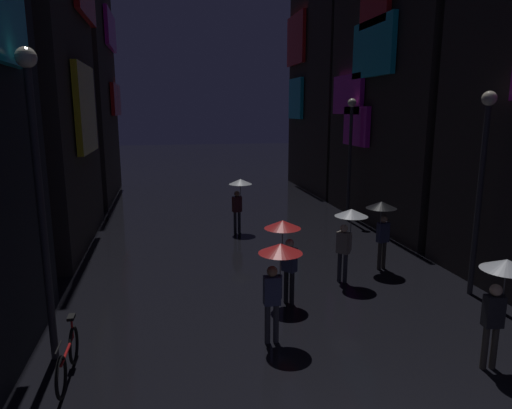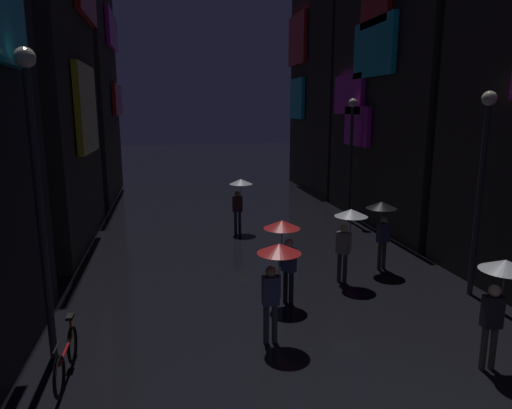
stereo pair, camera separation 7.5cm
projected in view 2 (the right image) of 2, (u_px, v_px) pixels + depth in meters
name	position (u px, v px, depth m)	size (l,w,h in m)	color
building_right_mid	(416.00, 74.00, 18.64)	(4.25, 8.64, 12.36)	#2D2826
building_right_far	(341.00, 75.00, 26.63)	(4.25, 7.48, 13.42)	#2D2826
pedestrian_midstreet_left_red	(276.00, 265.00, 9.21)	(0.90, 0.90, 2.12)	#2D2D38
pedestrian_far_right_clear	(348.00, 225.00, 12.43)	(0.90, 0.90, 2.12)	#2D2D38
pedestrian_foreground_right_clear	(501.00, 284.00, 8.23)	(0.90, 0.90, 2.12)	#38332D
pedestrian_near_crossing_clear	(240.00, 191.00, 17.71)	(0.90, 0.90, 2.12)	#2D2D38
pedestrian_midstreet_centre_black	(382.00, 216.00, 13.44)	(0.90, 0.90, 2.12)	#38332D
pedestrian_foreground_left_red	(284.00, 239.00, 11.13)	(0.90, 0.90, 2.12)	black
bicycle_parked_at_storefront	(66.00, 358.00, 8.18)	(0.12, 1.82, 0.96)	black
streetlamp_left_near	(36.00, 175.00, 8.19)	(0.36, 0.36, 5.81)	#2D2D33
streetlamp_right_far	(351.00, 145.00, 19.28)	(0.36, 0.36, 5.21)	#2D2D33
streetlamp_right_near	(482.00, 170.00, 11.33)	(0.36, 0.36, 5.20)	#2D2D33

